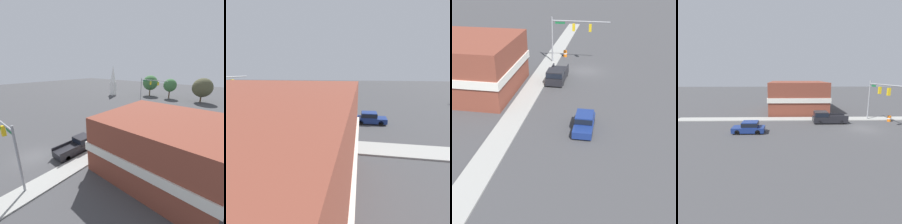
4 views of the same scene
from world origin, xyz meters
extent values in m
plane|color=#424244|center=(0.00, 0.00, 0.00)|extent=(200.00, 200.00, 0.00)
cube|color=gold|center=(-0.18, -3.03, 5.33)|extent=(0.36, 0.36, 1.05)
sphere|color=green|center=(-0.18, -3.23, 5.65)|extent=(0.22, 0.22, 0.22)
cylinder|color=black|center=(-2.34, 17.42, 0.33)|extent=(0.22, 0.66, 0.66)
cylinder|color=black|center=(-0.78, 17.42, 0.33)|extent=(0.22, 0.66, 0.66)
cylinder|color=black|center=(-2.34, 14.80, 0.33)|extent=(0.22, 0.66, 0.66)
cylinder|color=black|center=(-0.78, 14.80, 0.33)|extent=(0.22, 0.66, 0.66)
cube|color=navy|center=(-1.56, 16.11, 0.52)|extent=(1.77, 4.22, 0.67)
cube|color=navy|center=(-1.56, 15.86, 1.21)|extent=(1.63, 2.03, 0.71)
cube|color=black|center=(-1.56, 15.86, 1.21)|extent=(1.65, 2.11, 0.50)
cylinder|color=black|center=(2.29, 5.75, 0.33)|extent=(0.22, 0.66, 0.66)
cylinder|color=black|center=(4.19, 5.75, 0.33)|extent=(0.22, 0.66, 0.66)
cylinder|color=black|center=(2.29, 2.43, 0.33)|extent=(0.22, 0.66, 0.66)
cylinder|color=black|center=(4.19, 2.43, 0.33)|extent=(0.22, 0.66, 0.66)
cube|color=black|center=(3.24, 4.09, 0.61)|extent=(2.12, 5.36, 0.85)
cube|color=black|center=(3.24, 5.55, 1.46)|extent=(2.01, 2.04, 0.85)
cube|color=black|center=(3.24, 5.55, 1.46)|extent=(2.03, 2.12, 0.60)
cube|color=black|center=(2.24, 2.92, 1.21)|extent=(0.12, 3.02, 0.35)
cube|color=black|center=(4.24, 2.92, 1.21)|extent=(0.12, 3.02, 0.35)
camera|label=1|loc=(18.99, -6.33, 11.34)|focal=24.00mm
camera|label=2|loc=(18.44, 14.59, 6.94)|focal=24.00mm
camera|label=3|loc=(-3.93, 41.57, 15.22)|focal=50.00mm
camera|label=4|loc=(-23.94, 11.07, 7.47)|focal=28.00mm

